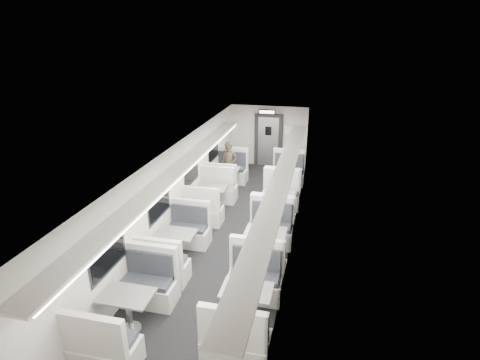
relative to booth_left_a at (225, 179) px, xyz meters
The scene contains 19 objects.
room 3.32m from the booth_left_a, 71.93° to the right, with size 3.24×12.24×2.64m.
booth_left_a is the anchor object (origin of this frame).
booth_left_b 1.59m from the booth_left_a, 90.00° to the right, with size 1.06×2.16×1.15m.
booth_left_c 4.34m from the booth_left_a, 90.00° to the right, with size 1.05×2.12×1.13m.
booth_left_d 6.61m from the booth_left_a, 90.00° to the right, with size 1.08×2.19×1.17m.
booth_right_a 2.01m from the booth_left_a, ahead, with size 1.13×2.28×1.22m.
booth_right_b 2.62m from the booth_left_a, 40.24° to the right, with size 1.11×2.26×1.21m.
booth_right_c 4.41m from the booth_left_a, 63.02° to the right, with size 1.12×2.28×1.22m.
booth_right_d 6.33m from the booth_left_a, 71.58° to the right, with size 1.09×2.21×1.18m.
passenger 0.51m from the booth_left_a, 80.91° to the left, with size 0.59×0.39×1.62m, color black.
window_a 1.11m from the booth_left_a, 145.46° to the left, with size 0.02×1.18×0.84m, color black.
window_b 2.14m from the booth_left_a, 104.67° to the right, with size 0.02×1.18×0.84m, color black.
window_c 4.20m from the booth_left_a, 96.85° to the right, with size 0.02×1.18×0.84m, color black.
window_d 6.35m from the booth_left_a, 94.45° to the right, with size 0.02×1.18×0.84m, color black.
luggage_rack_left 3.69m from the booth_left_a, 94.15° to the right, with size 0.46×10.40×0.09m.
luggage_rack_right 4.32m from the booth_left_a, 56.29° to the right, with size 0.46×10.40×0.09m.
vestibule_door 3.10m from the booth_left_a, 70.78° to the left, with size 1.10×0.13×2.10m.
exit_sign 3.19m from the booth_left_a, 67.21° to the left, with size 0.62×0.12×0.16m.
wall_notice 3.52m from the booth_left_a, 58.50° to the left, with size 0.32×0.02×0.40m, color white.
Camera 1 is at (2.10, -8.27, 4.97)m, focal length 28.00 mm.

